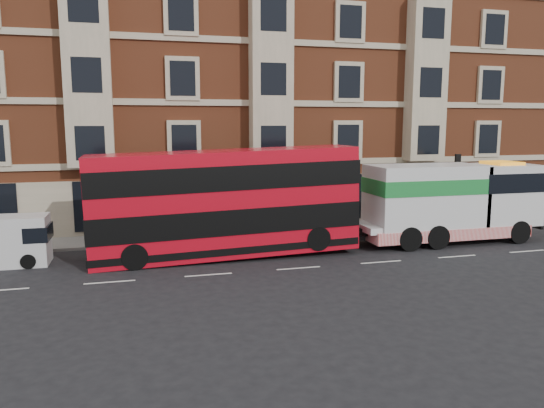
% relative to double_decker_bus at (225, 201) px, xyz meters
% --- Properties ---
extents(ground, '(120.00, 120.00, 0.00)m').
position_rel_double_decker_bus_xyz_m(ground, '(2.74, -2.91, -2.69)').
color(ground, black).
rests_on(ground, ground).
extents(sidewalk, '(90.00, 3.00, 0.15)m').
position_rel_double_decker_bus_xyz_m(sidewalk, '(2.74, 4.59, -2.62)').
color(sidewalk, slate).
rests_on(sidewalk, ground).
extents(victorian_terrace, '(45.00, 12.00, 20.40)m').
position_rel_double_decker_bus_xyz_m(victorian_terrace, '(3.24, 12.09, 7.38)').
color(victorian_terrace, brown).
rests_on(victorian_terrace, ground).
extents(lamp_post_west, '(0.35, 0.15, 4.35)m').
position_rel_double_decker_bus_xyz_m(lamp_post_west, '(-3.26, 3.29, -0.01)').
color(lamp_post_west, black).
rests_on(lamp_post_west, sidewalk).
extents(lamp_post_east, '(0.35, 0.15, 4.35)m').
position_rel_double_decker_bus_xyz_m(lamp_post_east, '(14.74, 3.29, -0.01)').
color(lamp_post_east, black).
rests_on(lamp_post_east, sidewalk).
extents(double_decker_bus, '(12.54, 2.88, 5.08)m').
position_rel_double_decker_bus_xyz_m(double_decker_bus, '(0.00, 0.00, 0.00)').
color(double_decker_bus, red).
rests_on(double_decker_bus, ground).
extents(tow_truck, '(10.04, 2.97, 4.19)m').
position_rel_double_decker_bus_xyz_m(tow_truck, '(12.07, -0.00, -0.47)').
color(tow_truck, silver).
rests_on(tow_truck, ground).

